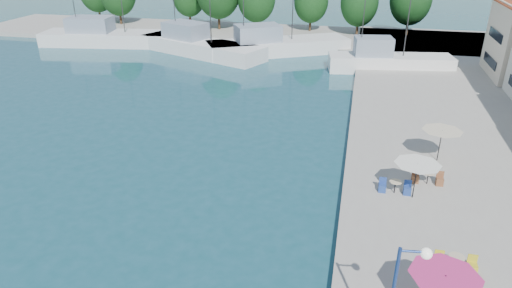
% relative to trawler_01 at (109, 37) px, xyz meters
% --- Properties ---
extents(quay_far, '(90.00, 16.00, 0.60)m').
position_rel_trawler_01_xyz_m(quay_far, '(20.07, 9.67, -0.77)').
color(quay_far, '#9F9890').
rests_on(quay_far, ground).
extents(trawler_01, '(19.72, 7.82, 10.20)m').
position_rel_trawler_01_xyz_m(trawler_01, '(0.00, 0.00, 0.00)').
color(trawler_01, silver).
rests_on(trawler_01, ground).
extents(trawler_02, '(18.21, 11.47, 10.20)m').
position_rel_trawler_01_xyz_m(trawler_02, '(14.00, -2.23, 0.00)').
color(trawler_02, white).
rests_on(trawler_02, ground).
extents(trawler_03, '(18.32, 12.93, 10.20)m').
position_rel_trawler_01_xyz_m(trawler_03, '(23.55, 0.03, 0.00)').
color(trawler_03, white).
rests_on(trawler_03, ground).
extents(trawler_04, '(14.04, 5.61, 10.20)m').
position_rel_trawler_01_xyz_m(trawler_04, '(37.40, -5.03, 0.00)').
color(trawler_04, white).
rests_on(trawler_04, ground).
extents(tree_06, '(5.11, 5.11, 7.56)m').
position_rel_trawler_01_xyz_m(tree_06, '(26.53, 13.17, 3.89)').
color(tree_06, '#3F2B19').
rests_on(tree_06, quay_far).
extents(tree_07, '(5.34, 5.34, 7.91)m').
position_rel_trawler_01_xyz_m(tree_07, '(33.62, 11.49, 4.09)').
color(tree_07, '#3F2B19').
rests_on(tree_07, quay_far).
extents(umbrella_pink, '(2.71, 2.71, 2.27)m').
position_rel_trawler_01_xyz_m(umbrella_pink, '(38.17, -43.23, 1.55)').
color(umbrella_pink, black).
rests_on(umbrella_pink, quay_right).
extents(umbrella_white, '(2.58, 2.58, 2.16)m').
position_rel_trawler_01_xyz_m(umbrella_white, '(38.02, -33.85, 1.44)').
color(umbrella_white, black).
rests_on(umbrella_white, quay_right).
extents(umbrella_cream, '(2.58, 2.58, 2.17)m').
position_rel_trawler_01_xyz_m(umbrella_cream, '(39.98, -28.64, 1.45)').
color(umbrella_cream, black).
rests_on(umbrella_cream, quay_right).
extents(cafe_table_01, '(1.82, 0.70, 0.76)m').
position_rel_trawler_01_xyz_m(cafe_table_01, '(39.35, -39.90, -0.18)').
color(cafe_table_01, black).
rests_on(cafe_table_01, quay_right).
extents(cafe_table_02, '(1.82, 0.70, 0.76)m').
position_rel_trawler_01_xyz_m(cafe_table_02, '(37.03, -33.58, -0.18)').
color(cafe_table_02, black).
rests_on(cafe_table_02, quay_right).
extents(cafe_table_03, '(1.82, 0.70, 0.76)m').
position_rel_trawler_01_xyz_m(cafe_table_03, '(38.99, -32.04, -0.18)').
color(cafe_table_03, black).
rests_on(cafe_table_03, quay_right).
extents(street_lamp, '(1.03, 0.36, 5.03)m').
position_rel_trawler_01_xyz_m(street_lamp, '(36.39, -45.60, 3.02)').
color(street_lamp, navy).
rests_on(street_lamp, quay_right).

